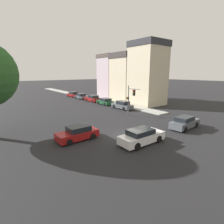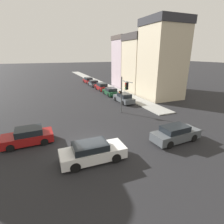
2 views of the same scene
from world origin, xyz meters
name	(u,v)px [view 1 (image 1 of 2)]	position (x,y,z in m)	size (l,w,h in m)	color
ground_plane	(127,135)	(0.00, 0.00, 0.00)	(300.00, 300.00, 0.00)	black
sidewalk_strip	(80,95)	(11.57, 33.71, 0.06)	(2.71, 60.00, 0.13)	#9E9E99
rowhouse_backdrop	(130,76)	(16.53, 17.51, 5.99)	(7.76, 18.39, 13.02)	beige
traffic_signal	(131,96)	(6.42, 6.34, 3.14)	(0.89, 2.20, 4.77)	#515456
crossing_car_0	(78,133)	(-4.87, 2.22, 0.68)	(4.23, 2.06, 1.43)	maroon
crossing_car_1	(141,136)	(-0.42, -2.44, 0.71)	(4.78, 2.00, 1.46)	silver
crossing_car_2	(185,123)	(7.34, -2.37, 0.71)	(4.62, 2.01, 1.48)	#4C5156
parked_car_0	(122,105)	(8.95, 11.32, 0.71)	(1.94, 4.54, 1.51)	#4C5156
parked_car_1	(105,101)	(9.00, 17.01, 0.67)	(2.18, 4.28, 1.40)	#194728
parked_car_2	(93,98)	(9.04, 22.16, 0.72)	(2.00, 4.61, 1.53)	maroon
parked_car_3	(81,96)	(8.84, 27.64, 0.67)	(2.10, 4.08, 1.42)	#4C5156
parked_car_4	(73,94)	(8.95, 32.79, 0.68)	(2.10, 4.52, 1.47)	maroon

